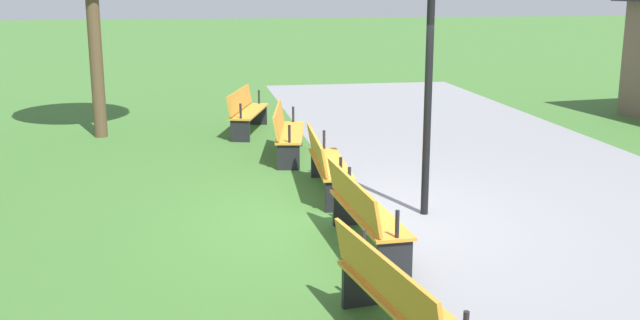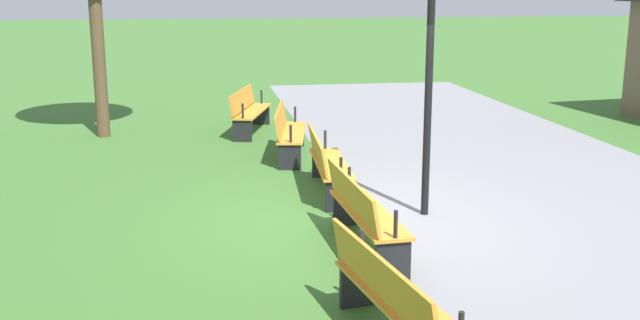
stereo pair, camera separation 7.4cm
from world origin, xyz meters
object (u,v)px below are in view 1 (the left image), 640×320
(bench_1, at_px, (286,131))
(bench_3, at_px, (363,210))
(bench_4, at_px, (397,298))
(bench_2, at_px, (325,162))
(bench_0, at_px, (246,110))

(bench_1, height_order, bench_3, same)
(bench_1, height_order, bench_4, same)
(bench_1, distance_m, bench_3, 4.89)
(bench_3, height_order, bench_4, same)
(bench_1, height_order, bench_2, same)
(bench_0, height_order, bench_4, same)
(bench_2, xyz_separation_m, bench_3, (2.45, 0.00, 0.00))
(bench_0, height_order, bench_2, same)
(bench_3, bearing_deg, bench_2, 176.81)
(bench_4, bearing_deg, bench_1, 170.42)
(bench_2, distance_m, bench_3, 2.45)
(bench_2, height_order, bench_4, same)
(bench_0, distance_m, bench_4, 9.71)
(bench_0, bearing_deg, bench_3, 22.32)
(bench_0, distance_m, bench_2, 4.89)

